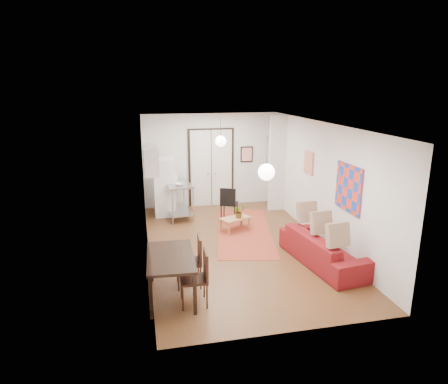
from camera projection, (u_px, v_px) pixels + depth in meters
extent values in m
plane|color=brown|center=(238.00, 246.00, 9.57)|extent=(7.00, 7.00, 0.00)
cube|color=white|center=(239.00, 124.00, 8.81)|extent=(4.20, 7.00, 0.02)
cube|color=silver|center=(211.00, 160.00, 12.49)|extent=(4.20, 0.02, 2.90)
cube|color=silver|center=(296.00, 246.00, 5.89)|extent=(4.20, 0.02, 2.90)
cube|color=silver|center=(146.00, 193.00, 8.76)|extent=(0.02, 7.00, 2.90)
cube|color=silver|center=(323.00, 183.00, 9.62)|extent=(0.02, 7.00, 2.90)
cube|color=silver|center=(211.00, 168.00, 12.51)|extent=(1.44, 0.06, 2.50)
cube|color=silver|center=(277.00, 164.00, 11.97)|extent=(0.50, 0.10, 2.90)
cube|color=silver|center=(150.00, 160.00, 10.09)|extent=(0.35, 1.00, 0.70)
cube|color=red|center=(349.00, 188.00, 8.38)|extent=(0.05, 1.00, 1.00)
cube|color=beige|center=(309.00, 163.00, 10.27)|extent=(0.05, 0.50, 0.60)
cube|color=red|center=(247.00, 154.00, 12.65)|extent=(0.40, 0.03, 0.50)
cube|color=#A77145|center=(144.00, 155.00, 10.52)|extent=(0.03, 0.44, 0.54)
sphere|color=white|center=(221.00, 141.00, 10.86)|extent=(0.30, 0.30, 0.30)
cylinder|color=black|center=(221.00, 127.00, 10.76)|extent=(0.01, 0.01, 0.50)
sphere|color=white|center=(266.00, 172.00, 7.09)|extent=(0.30, 0.30, 0.30)
cylinder|color=black|center=(267.00, 150.00, 6.99)|extent=(0.01, 0.01, 0.50)
cube|color=#A63D29|center=(244.00, 231.00, 10.56)|extent=(2.07, 3.87, 0.01)
imported|color=maroon|center=(324.00, 249.00, 8.57)|extent=(1.23, 2.44, 0.68)
cube|color=#AC7A51|center=(235.00, 218.00, 10.55)|extent=(0.88, 0.71, 0.03)
cube|color=#AC7A51|center=(224.00, 228.00, 10.36)|extent=(0.06, 0.06, 0.31)
cube|color=#AC7A51|center=(249.00, 226.00, 10.50)|extent=(0.06, 0.06, 0.31)
cube|color=#AC7A51|center=(221.00, 223.00, 10.69)|extent=(0.06, 0.06, 0.31)
cube|color=#AC7A51|center=(246.00, 221.00, 10.83)|extent=(0.06, 0.06, 0.31)
imported|color=#2B5F2B|center=(239.00, 211.00, 10.52)|extent=(0.36, 0.38, 0.34)
cube|color=#A3A6A8|center=(178.00, 183.00, 11.46)|extent=(0.78, 1.39, 0.04)
cube|color=#A3A6A8|center=(179.00, 210.00, 11.67)|extent=(0.74, 1.34, 0.03)
cylinder|color=#A3A6A8|center=(170.00, 207.00, 10.94)|extent=(0.04, 0.04, 1.00)
cylinder|color=#A3A6A8|center=(191.00, 206.00, 11.06)|extent=(0.04, 0.04, 1.00)
cylinder|color=#A3A6A8|center=(167.00, 195.00, 12.12)|extent=(0.04, 0.04, 1.00)
cylinder|color=#A3A6A8|center=(186.00, 194.00, 12.24)|extent=(0.04, 0.04, 1.00)
imported|color=silver|center=(179.00, 184.00, 11.16)|extent=(0.26, 0.26, 0.06)
imported|color=teal|center=(175.00, 177.00, 11.65)|extent=(0.11, 0.10, 0.21)
cube|color=white|center=(164.00, 187.00, 11.63)|extent=(0.60, 0.60, 1.70)
cube|color=black|center=(170.00, 257.00, 7.13)|extent=(0.89, 1.48, 0.05)
cube|color=black|center=(153.00, 299.00, 6.52)|extent=(0.06, 0.06, 0.74)
cube|color=black|center=(196.00, 294.00, 6.67)|extent=(0.06, 0.06, 0.74)
cube|color=black|center=(150.00, 264.00, 7.79)|extent=(0.06, 0.06, 0.74)
cube|color=black|center=(187.00, 260.00, 7.94)|extent=(0.06, 0.06, 0.74)
cube|color=#3B1D12|center=(188.00, 262.00, 7.61)|extent=(0.49, 0.47, 0.04)
cube|color=#3B1D12|center=(187.00, 245.00, 7.74)|extent=(0.06, 0.46, 0.50)
cylinder|color=#3B1D12|center=(180.00, 280.00, 7.43)|extent=(0.03, 0.03, 0.48)
cylinder|color=#3B1D12|center=(201.00, 278.00, 7.52)|extent=(0.03, 0.03, 0.48)
cylinder|color=#3B1D12|center=(177.00, 270.00, 7.83)|extent=(0.03, 0.03, 0.48)
cylinder|color=#3B1D12|center=(197.00, 268.00, 7.91)|extent=(0.03, 0.03, 0.48)
cube|color=#3B1D12|center=(194.00, 279.00, 6.95)|extent=(0.49, 0.47, 0.04)
cube|color=#3B1D12|center=(192.00, 260.00, 7.08)|extent=(0.06, 0.46, 0.50)
cylinder|color=#3B1D12|center=(184.00, 299.00, 6.77)|extent=(0.03, 0.03, 0.48)
cylinder|color=#3B1D12|center=(207.00, 296.00, 6.86)|extent=(0.03, 0.03, 0.48)
cylinder|color=#3B1D12|center=(181.00, 287.00, 7.17)|extent=(0.03, 0.03, 0.48)
cylinder|color=#3B1D12|center=(203.00, 285.00, 7.25)|extent=(0.03, 0.03, 0.48)
cube|color=black|center=(229.00, 204.00, 11.33)|extent=(0.59, 0.59, 0.04)
cube|color=black|center=(228.00, 193.00, 11.46)|extent=(0.42, 0.22, 0.48)
cylinder|color=black|center=(224.00, 214.00, 11.18)|extent=(0.03, 0.03, 0.48)
cylinder|color=black|center=(237.00, 213.00, 11.25)|extent=(0.03, 0.03, 0.48)
cylinder|color=black|center=(221.00, 210.00, 11.54)|extent=(0.03, 0.03, 0.48)
cylinder|color=black|center=(234.00, 209.00, 11.62)|extent=(0.03, 0.03, 0.48)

